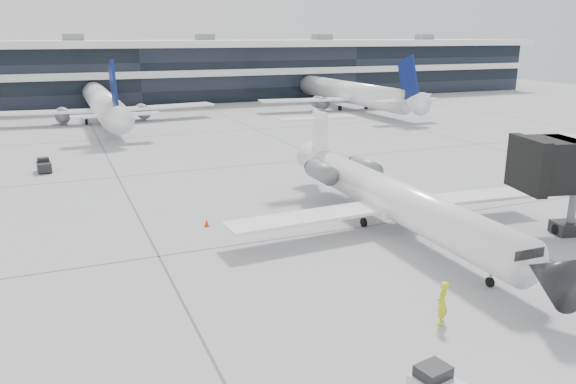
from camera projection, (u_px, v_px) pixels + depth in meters
name	position (u px, v px, depth m)	size (l,w,h in m)	color
ground	(318.00, 233.00, 35.39)	(220.00, 220.00, 0.00)	gray
terminal	(132.00, 74.00, 106.91)	(170.00, 22.00, 10.00)	black
bg_jet_center	(104.00, 122.00, 81.28)	(32.00, 40.00, 9.60)	white
bg_jet_right	(347.00, 108.00, 96.16)	(32.00, 40.00, 9.60)	white
regional_jet	(391.00, 197.00, 35.64)	(21.77, 27.09, 6.27)	white
ramp_worker	(442.00, 303.00, 24.01)	(0.72, 0.47, 1.97)	#D1E217
traffic_cone	(207.00, 223.00, 36.59)	(0.33, 0.33, 0.49)	red
far_tug	(44.00, 166.00, 51.18)	(1.32, 2.06, 1.26)	black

